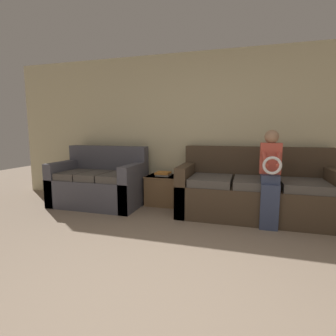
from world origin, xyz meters
The scene contains 7 objects.
ground_plane centered at (0.00, 0.00, 0.00)m, with size 14.00×14.00×0.00m, color gray.
wall_back centered at (0.00, 3.03, 1.27)m, with size 7.70×0.06×2.55m.
couch_main centered at (0.66, 2.53, 0.36)m, with size 2.19×0.93×1.01m.
couch_side centered at (-1.87, 2.45, 0.35)m, with size 1.48×0.90×0.99m.
child_left_seated centered at (0.83, 2.13, 0.71)m, with size 0.27×0.38×1.27m.
side_shelf centered at (-0.83, 2.74, 0.26)m, with size 0.55×0.47×0.50m.
book_stack centered at (-0.82, 2.75, 0.53)m, with size 0.24×0.25×0.06m.
Camera 1 is at (0.51, -1.44, 1.26)m, focal length 28.00 mm.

